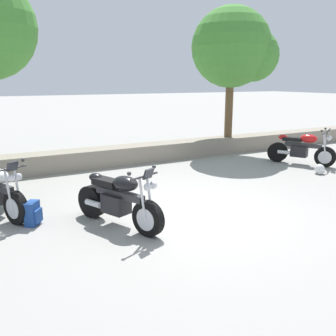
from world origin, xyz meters
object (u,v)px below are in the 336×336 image
rider_backpack (32,212)px  rider_helmet (320,169)px  motorcycle_red_far_right (302,149)px  leafy_tree_mid_left (236,49)px  motorcycle_black_centre (119,200)px

rider_backpack → rider_helmet: (7.70, 0.12, -0.11)m
motorcycle_red_far_right → rider_backpack: (-8.18, -1.22, -0.24)m
rider_backpack → rider_helmet: size_ratio=1.68×
rider_backpack → leafy_tree_mid_left: size_ratio=0.10×
motorcycle_red_far_right → rider_backpack: bearing=-171.5°
rider_backpack → rider_helmet: 7.70m
motorcycle_black_centre → rider_helmet: bearing=8.2°
rider_backpack → motorcycle_red_far_right: bearing=8.5°
motorcycle_black_centre → motorcycle_red_far_right: bearing=16.5°
motorcycle_black_centre → rider_helmet: (6.33, 0.91, -0.35)m
motorcycle_red_far_right → leafy_tree_mid_left: (-0.60, 2.71, 3.12)m
motorcycle_black_centre → rider_backpack: size_ratio=4.17×
motorcycle_red_far_right → rider_helmet: motorcycle_red_far_right is taller
rider_helmet → leafy_tree_mid_left: size_ratio=0.06×
motorcycle_red_far_right → rider_backpack: 8.27m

